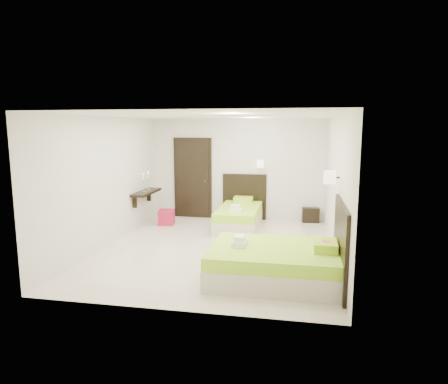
% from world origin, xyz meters
% --- Properties ---
extents(floor, '(5.50, 5.50, 0.00)m').
position_xyz_m(floor, '(0.00, 0.00, 0.00)').
color(floor, beige).
rests_on(floor, ground).
extents(bed_single, '(1.14, 1.90, 1.57)m').
position_xyz_m(bed_single, '(0.19, 1.88, 0.29)').
color(bed_single, beige).
rests_on(bed_single, ground).
extents(bed_double, '(2.03, 1.73, 1.68)m').
position_xyz_m(bed_double, '(1.31, -1.41, 0.30)').
color(bed_double, beige).
rests_on(bed_double, ground).
extents(nightstand, '(0.45, 0.41, 0.38)m').
position_xyz_m(nightstand, '(1.89, 2.73, 0.19)').
color(nightstand, black).
rests_on(nightstand, ground).
extents(ottoman, '(0.43, 0.43, 0.37)m').
position_xyz_m(ottoman, '(-1.63, 1.75, 0.18)').
color(ottoman, maroon).
rests_on(ottoman, ground).
extents(door, '(1.02, 0.15, 2.14)m').
position_xyz_m(door, '(-1.20, 2.70, 1.05)').
color(door, black).
rests_on(door, ground).
extents(console_shelf, '(0.35, 1.20, 0.78)m').
position_xyz_m(console_shelf, '(-2.08, 1.60, 0.82)').
color(console_shelf, black).
rests_on(console_shelf, ground).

